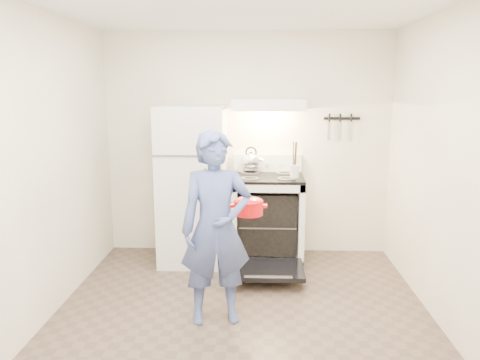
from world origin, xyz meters
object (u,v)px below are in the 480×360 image
Objects in this scene: stove_body at (267,220)px; person at (216,229)px; dutch_oven at (248,208)px; refrigerator at (193,185)px; tea_kettle at (251,160)px.

stove_body is 0.59× the size of person.
dutch_oven reaches higher than stove_body.
person is (-0.43, -1.38, 0.32)m from stove_body.
refrigerator is 1.41m from person.
tea_kettle is at bearing 90.04° from dutch_oven.
tea_kettle is (0.62, 0.23, 0.24)m from refrigerator.
person reaches higher than dutch_oven.
refrigerator is 1.85× the size of stove_body.
person is (0.38, -1.35, -0.07)m from refrigerator.
refrigerator reaches higher than dutch_oven.
refrigerator is 1.15m from dutch_oven.
tea_kettle reaches higher than dutch_oven.
person is at bearing -122.42° from dutch_oven.
person is 0.47m from dutch_oven.
tea_kettle is 1.22m from dutch_oven.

